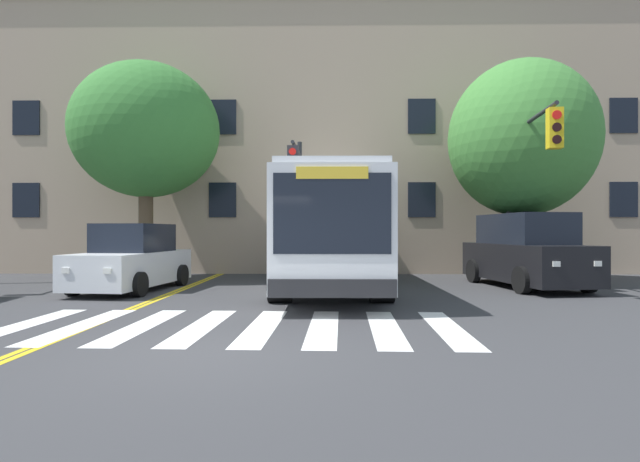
{
  "coord_description": "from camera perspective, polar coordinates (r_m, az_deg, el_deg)",
  "views": [
    {
      "loc": [
        1.66,
        -7.03,
        1.71
      ],
      "look_at": [
        1.4,
        7.69,
        1.73
      ],
      "focal_mm": 28.0,
      "sensor_mm": 36.0,
      "label": 1
    }
  ],
  "objects": [
    {
      "name": "ground_plane",
      "position": [
        7.43,
        -12.26,
        -13.38
      ],
      "size": [
        120.0,
        120.0,
        0.0
      ],
      "primitive_type": "plane",
      "color": "#38383A"
    },
    {
      "name": "crosswalk",
      "position": [
        9.25,
        -10.02,
        -10.69
      ],
      "size": [
        8.28,
        3.72,
        0.01
      ],
      "color": "white",
      "rests_on": "ground"
    },
    {
      "name": "lane_line_yellow_inner",
      "position": [
        23.41,
        -9.93,
        -4.24
      ],
      "size": [
        0.12,
        36.0,
        0.01
      ],
      "primitive_type": "cube",
      "color": "gold",
      "rests_on": "ground"
    },
    {
      "name": "lane_line_yellow_outer",
      "position": [
        23.38,
        -9.54,
        -4.24
      ],
      "size": [
        0.12,
        36.0,
        0.01
      ],
      "primitive_type": "cube",
      "color": "gold",
      "rests_on": "ground"
    },
    {
      "name": "city_bus",
      "position": [
        15.74,
        1.13,
        0.17
      ],
      "size": [
        3.05,
        12.1,
        3.23
      ],
      "color": "white",
      "rests_on": "ground"
    },
    {
      "name": "car_white_near_lane",
      "position": [
        15.55,
        -20.62,
        -3.16
      ],
      "size": [
        2.42,
        4.68,
        1.93
      ],
      "color": "white",
      "rests_on": "ground"
    },
    {
      "name": "car_black_far_lane",
      "position": [
        16.56,
        22.38,
        -2.28
      ],
      "size": [
        2.67,
        5.23,
        2.25
      ],
      "color": "black",
      "rests_on": "ground"
    },
    {
      "name": "car_teal_behind_bus",
      "position": [
        25.45,
        0.51,
        -1.55
      ],
      "size": [
        2.23,
        4.8,
        2.2
      ],
      "color": "#236B70",
      "rests_on": "ground"
    },
    {
      "name": "traffic_light_near_corner",
      "position": [
        15.85,
        22.46,
        6.88
      ],
      "size": [
        0.59,
        4.28,
        5.45
      ],
      "color": "#28282D",
      "rests_on": "ground"
    },
    {
      "name": "traffic_light_overhead",
      "position": [
        16.95,
        -2.66,
        5.2
      ],
      "size": [
        0.35,
        2.75,
        4.94
      ],
      "color": "#28282D",
      "rests_on": "ground"
    },
    {
      "name": "street_tree_curbside_large",
      "position": [
        18.24,
        22.1,
        9.72
      ],
      "size": [
        5.77,
        5.95,
        7.41
      ],
      "color": "brown",
      "rests_on": "ground"
    },
    {
      "name": "street_tree_curbside_small",
      "position": [
        19.02,
        -19.27,
        10.74
      ],
      "size": [
        5.71,
        5.62,
        7.67
      ],
      "color": "brown",
      "rests_on": "ground"
    },
    {
      "name": "building_facade",
      "position": [
        24.52,
        -9.2,
        9.95
      ],
      "size": [
        40.0,
        7.67,
        11.93
      ],
      "color": "tan",
      "rests_on": "ground"
    }
  ]
}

